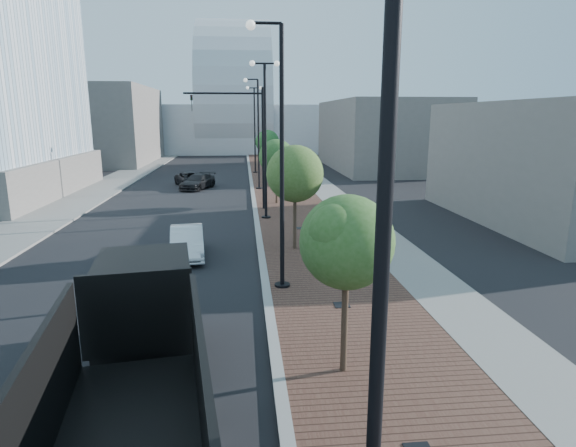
{
  "coord_description": "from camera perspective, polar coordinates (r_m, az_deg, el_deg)",
  "views": [
    {
      "loc": [
        -0.74,
        -6.33,
        6.18
      ],
      "look_at": [
        1.0,
        12.0,
        2.0
      ],
      "focal_mm": 29.54,
      "sensor_mm": 36.0,
      "label": 1
    }
  ],
  "objects": [
    {
      "name": "tree_0",
      "position": [
        11.0,
        7.29,
        -2.26
      ],
      "size": [
        2.27,
        2.2,
        4.46
      ],
      "color": "#382619",
      "rests_on": "ground"
    },
    {
      "name": "streetlight_1",
      "position": [
        16.48,
        -1.12,
        6.38
      ],
      "size": [
        1.44,
        0.56,
        9.21
      ],
      "color": "black",
      "rests_on": "ground"
    },
    {
      "name": "concrete_strip",
      "position": [
        47.25,
        3.09,
        5.33
      ],
      "size": [
        2.4,
        140.0,
        0.13
      ],
      "primitive_type": "cube",
      "color": "slate",
      "rests_on": "ground"
    },
    {
      "name": "streetlight_4",
      "position": [
        52.37,
        -4.02,
        11.27
      ],
      "size": [
        1.72,
        0.56,
        9.28
      ],
      "color": "black",
      "rests_on": "ground"
    },
    {
      "name": "sidewalk",
      "position": [
        46.93,
        -0.19,
        5.3
      ],
      "size": [
        7.0,
        140.0,
        0.12
      ],
      "primitive_type": "cube",
      "color": "#4C2D23",
      "rests_on": "ground"
    },
    {
      "name": "streetlight_3",
      "position": [
        40.39,
        -3.73,
        10.15
      ],
      "size": [
        1.44,
        0.56,
        9.21
      ],
      "color": "black",
      "rests_on": "ground"
    },
    {
      "name": "streetlight_0",
      "position": [
        4.73,
        11.26,
        -4.17
      ],
      "size": [
        1.72,
        0.56,
        9.28
      ],
      "color": "black",
      "rests_on": "ground"
    },
    {
      "name": "streetlight_2",
      "position": [
        28.4,
        -2.75,
        10.03
      ],
      "size": [
        1.72,
        0.56,
        9.28
      ],
      "color": "black",
      "rests_on": "ground"
    },
    {
      "name": "commercial_block_nw",
      "position": [
        69.08,
        -22.02,
        10.9
      ],
      "size": [
        14.0,
        20.0,
        10.0
      ],
      "primitive_type": "cube",
      "color": "slate",
      "rests_on": "ground"
    },
    {
      "name": "west_sidewalk",
      "position": [
        48.32,
        -20.14,
        4.73
      ],
      "size": [
        4.0,
        140.0,
        0.12
      ],
      "primitive_type": "cube",
      "color": "slate",
      "rests_on": "ground"
    },
    {
      "name": "traffic_mast",
      "position": [
        31.36,
        -4.69,
        10.56
      ],
      "size": [
        5.09,
        0.2,
        8.0
      ],
      "color": "black",
      "rests_on": "ground"
    },
    {
      "name": "pedestrian",
      "position": [
        26.79,
        8.22,
        1.19
      ],
      "size": [
        0.73,
        0.6,
        1.71
      ],
      "primitive_type": "imported",
      "rotation": [
        0.0,
        0.0,
        3.49
      ],
      "color": "black",
      "rests_on": "ground"
    },
    {
      "name": "utility_cover_2",
      "position": [
        26.23,
        1.6,
        -0.55
      ],
      "size": [
        0.5,
        0.5,
        0.02
      ],
      "primitive_type": "cube",
      "color": "black",
      "rests_on": "sidewalk"
    },
    {
      "name": "commercial_block_e",
      "position": [
        32.43,
        30.11,
        6.34
      ],
      "size": [
        10.0,
        16.0,
        7.0
      ],
      "primitive_type": "cube",
      "color": "slate",
      "rests_on": "ground"
    },
    {
      "name": "utility_cover_1",
      "position": [
        15.87,
        6.5,
        -9.71
      ],
      "size": [
        0.5,
        0.5,
        0.02
      ],
      "primitive_type": "cube",
      "color": "black",
      "rests_on": "sidewalk"
    },
    {
      "name": "tree_2",
      "position": [
        33.56,
        -1.33,
        8.02
      ],
      "size": [
        2.49,
        2.46,
        4.63
      ],
      "color": "#382619",
      "rests_on": "ground"
    },
    {
      "name": "white_sedan",
      "position": [
        21.74,
        -12.06,
        -2.17
      ],
      "size": [
        1.86,
        4.22,
        1.35
      ],
      "primitive_type": "imported",
      "rotation": [
        0.0,
        0.0,
        0.11
      ],
      "color": "white",
      "rests_on": "ground"
    },
    {
      "name": "commercial_block_ne",
      "position": [
        58.81,
        11.32,
        10.42
      ],
      "size": [
        12.0,
        22.0,
        8.0
      ],
      "primitive_type": "cube",
      "color": "#66605C",
      "rests_on": "ground"
    },
    {
      "name": "dark_car_far",
      "position": [
        41.97,
        -10.82,
        4.97
      ],
      "size": [
        3.3,
        4.74,
        1.27
      ],
      "primitive_type": "imported",
      "rotation": [
        0.0,
        0.0,
        -0.38
      ],
      "color": "black",
      "rests_on": "ground"
    },
    {
      "name": "dark_car_mid",
      "position": [
        43.88,
        -11.63,
        5.25
      ],
      "size": [
        3.54,
        4.91,
        1.24
      ],
      "primitive_type": "imported",
      "rotation": [
        0.0,
        0.0,
        0.37
      ],
      "color": "black",
      "rests_on": "ground"
    },
    {
      "name": "dump_truck",
      "position": [
        9.99,
        -17.64,
        -17.0
      ],
      "size": [
        4.08,
        13.5,
        3.12
      ],
      "rotation": [
        0.0,
        0.0,
        0.14
      ],
      "color": "black",
      "rests_on": "ground"
    },
    {
      "name": "tree_3",
      "position": [
        45.48,
        -2.44,
        9.77
      ],
      "size": [
        2.32,
        2.25,
        4.94
      ],
      "color": "#382619",
      "rests_on": "ground"
    },
    {
      "name": "curb",
      "position": [
        46.74,
        -4.48,
        5.24
      ],
      "size": [
        0.3,
        140.0,
        0.14
      ],
      "primitive_type": "cube",
      "color": "gray",
      "rests_on": "ground"
    },
    {
      "name": "tree_1",
      "position": [
        21.64,
        0.95,
        5.99
      ],
      "size": [
        2.62,
        2.61,
        4.94
      ],
      "color": "#382619",
      "rests_on": "ground"
    },
    {
      "name": "convention_center",
      "position": [
        91.34,
        -6.36,
        12.6
      ],
      "size": [
        50.0,
        30.0,
        50.0
      ],
      "color": "#B0B6BB",
      "rests_on": "ground"
    }
  ]
}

